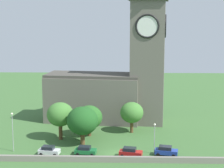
# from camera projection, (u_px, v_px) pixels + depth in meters

# --- Properties ---
(ground_plane) EXTENTS (200.00, 200.00, 0.00)m
(ground_plane) POSITION_uv_depth(u_px,v_px,m) (118.00, 131.00, 87.57)
(ground_plane) COLOR #3D6633
(church) EXTENTS (31.56, 13.62, 35.52)m
(church) POSITION_uv_depth(u_px,v_px,m) (117.00, 77.00, 94.21)
(church) COLOR #666056
(church) RESTS_ON ground
(quay_barrier) EXTENTS (56.57, 0.70, 1.10)m
(quay_barrier) POSITION_uv_depth(u_px,v_px,m) (117.00, 159.00, 68.01)
(quay_barrier) COLOR gray
(quay_barrier) RESTS_ON ground
(car_white) EXTENTS (4.23, 2.59, 1.80)m
(car_white) POSITION_uv_depth(u_px,v_px,m) (49.00, 151.00, 71.56)
(car_white) COLOR silver
(car_white) RESTS_ON ground
(car_green) EXTENTS (4.30, 2.61, 1.67)m
(car_green) POSITION_uv_depth(u_px,v_px,m) (85.00, 150.00, 71.85)
(car_green) COLOR #1E6B38
(car_green) RESTS_ON ground
(car_red) EXTENTS (4.60, 2.75, 1.87)m
(car_red) POSITION_uv_depth(u_px,v_px,m) (130.00, 152.00, 70.54)
(car_red) COLOR red
(car_red) RESTS_ON ground
(car_blue) EXTENTS (4.61, 2.86, 1.88)m
(car_blue) POSITION_uv_depth(u_px,v_px,m) (166.00, 151.00, 71.28)
(car_blue) COLOR #233D9E
(car_blue) RESTS_ON ground
(streetlamp_west_end) EXTENTS (0.44, 0.44, 7.89)m
(streetlamp_west_end) POSITION_uv_depth(u_px,v_px,m) (12.00, 126.00, 72.92)
(streetlamp_west_end) COLOR #9EA0A5
(streetlamp_west_end) RESTS_ON ground
(streetlamp_west_mid) EXTENTS (0.44, 0.44, 6.10)m
(streetlamp_west_mid) POSITION_uv_depth(u_px,v_px,m) (155.00, 133.00, 71.80)
(streetlamp_west_mid) COLOR #9EA0A5
(streetlamp_west_mid) RESTS_ON ground
(tree_churchyard) EXTENTS (6.54, 6.54, 8.19)m
(tree_churchyard) POSITION_uv_depth(u_px,v_px,m) (82.00, 121.00, 76.66)
(tree_churchyard) COLOR brown
(tree_churchyard) RESTS_ON ground
(tree_by_tower) EXTENTS (5.91, 5.91, 7.00)m
(tree_by_tower) POSITION_uv_depth(u_px,v_px,m) (89.00, 117.00, 82.98)
(tree_by_tower) COLOR brown
(tree_by_tower) RESTS_ON ground
(tree_riverside_west) EXTENTS (5.81, 5.81, 8.25)m
(tree_riverside_west) POSITION_uv_depth(u_px,v_px,m) (60.00, 115.00, 80.36)
(tree_riverside_west) COLOR brown
(tree_riverside_west) RESTS_ON ground
(tree_riverside_east) EXTENTS (5.36, 5.36, 7.20)m
(tree_riverside_east) POSITION_uv_depth(u_px,v_px,m) (132.00, 113.00, 85.51)
(tree_riverside_east) COLOR brown
(tree_riverside_east) RESTS_ON ground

